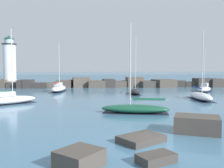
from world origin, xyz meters
TOP-DOWN VIEW (x-y plane):
  - ground_plane at (0.00, 0.00)m, footprint 600.00×600.00m
  - open_sea_beyond at (0.00, 108.88)m, footprint 400.00×116.00m
  - breakwater_jetty at (1.63, 48.81)m, footprint 60.02×6.96m
  - lighthouse at (-25.95, 49.94)m, footprint 4.24×4.24m
  - foreground_rocks at (1.40, 0.83)m, footprint 12.10×9.39m
  - sailboat_moored_0 at (-15.83, 19.10)m, footprint 7.39×6.42m
  - sailboat_moored_1 at (-11.60, 37.01)m, footprint 3.10×8.41m
  - sailboat_moored_2 at (18.79, 34.47)m, footprint 5.19×5.91m
  - sailboat_moored_3 at (3.77, 31.13)m, footprint 2.39×6.45m
  - sailboat_moored_4 at (12.74, 22.19)m, footprint 2.89×8.18m
  - sailboat_moored_5 at (0.67, 11.35)m, footprint 7.85×3.52m

SIDE VIEW (x-z plane):
  - ground_plane at x=0.00m, z-range 0.00..0.00m
  - open_sea_beyond at x=0.00m, z-range 0.00..0.01m
  - sailboat_moored_5 at x=0.67m, z-range -4.45..5.48m
  - foreground_rocks at x=1.40m, z-range -0.13..1.17m
  - sailboat_moored_4 at x=12.74m, z-range -4.82..6.01m
  - sailboat_moored_3 at x=3.77m, z-range -4.92..6.12m
  - sailboat_moored_0 at x=-15.83m, z-range -4.53..5.87m
  - sailboat_moored_2 at x=18.79m, z-range -3.84..5.20m
  - sailboat_moored_1 at x=-11.60m, z-range -4.40..5.88m
  - breakwater_jetty at x=1.63m, z-range -0.32..2.24m
  - lighthouse at x=-25.95m, z-range -0.91..12.34m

